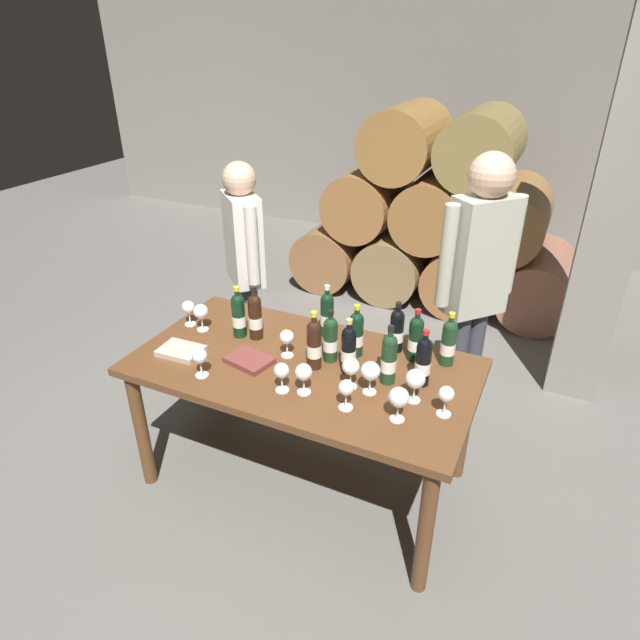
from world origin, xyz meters
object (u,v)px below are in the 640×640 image
object	(u,v)px
wine_glass_4	(446,395)
wine_glass_5	(351,367)
dining_table	(303,379)
wine_glass_2	(346,389)
wine_bottle_1	(255,316)
wine_glass_0	(201,312)
wine_bottle_10	(314,344)
wine_bottle_11	(397,330)
tasting_notebook	(249,360)
wine_glass_9	(371,372)
wine_glass_11	(188,308)
taster_seated_left	(245,259)
wine_bottle_7	(327,314)
leather_ledger	(181,351)
wine_glass_6	(287,338)
wine_glass_3	(399,398)
wine_glass_10	(200,357)
sommelier_presenting	(476,279)
wine_bottle_6	(423,361)
wine_bottle_2	(356,333)
wine_bottle_5	(389,358)
wine_bottle_8	(239,315)
wine_glass_1	(415,379)
wine_glass_7	(304,373)
wine_bottle_9	(349,349)
wine_glass_8	(282,372)
wine_bottle_0	(448,342)
wine_bottle_4	(330,339)

from	to	relation	value
wine_glass_4	wine_glass_5	distance (m)	0.44
dining_table	wine_glass_2	bearing A→B (deg)	-35.68
wine_bottle_1	wine_glass_0	xyz separation A→B (m)	(-0.31, -0.05, -0.02)
wine_bottle_10	wine_bottle_11	size ratio (longest dim) A/B	1.11
tasting_notebook	wine_glass_9	bearing A→B (deg)	14.05
dining_table	wine_glass_11	distance (m)	0.79
wine_bottle_1	taster_seated_left	size ratio (longest dim) A/B	0.20
wine_bottle_7	leather_ledger	bearing A→B (deg)	-140.29
wine_glass_6	wine_bottle_7	bearing A→B (deg)	72.13
wine_glass_0	wine_glass_3	xyz separation A→B (m)	(1.22, -0.29, 0.00)
wine_glass_10	sommelier_presenting	xyz separation A→B (m)	(1.06, 1.05, 0.18)
wine_bottle_6	wine_glass_4	size ratio (longest dim) A/B	2.00
wine_bottle_2	wine_bottle_5	world-z (taller)	wine_bottle_5
wine_glass_9	tasting_notebook	world-z (taller)	wine_glass_9
wine_bottle_8	wine_bottle_6	bearing A→B (deg)	-1.11
wine_glass_0	wine_glass_1	xyz separation A→B (m)	(1.24, -0.13, 0.00)
dining_table	tasting_notebook	bearing A→B (deg)	-157.33
sommelier_presenting	wine_glass_7	bearing A→B (deg)	-120.03
wine_bottle_9	wine_glass_7	size ratio (longest dim) A/B	1.85
wine_bottle_8	taster_seated_left	size ratio (longest dim) A/B	0.19
wine_bottle_10	wine_glass_8	size ratio (longest dim) A/B	2.10
wine_glass_5	sommelier_presenting	world-z (taller)	sommelier_presenting
dining_table	tasting_notebook	world-z (taller)	tasting_notebook
wine_glass_2	wine_glass_8	xyz separation A→B (m)	(-0.32, -0.00, 0.00)
wine_bottle_0	wine_glass_11	size ratio (longest dim) A/B	1.94
wine_bottle_2	wine_bottle_4	bearing A→B (deg)	-133.88
wine_bottle_2	wine_glass_7	distance (m)	0.42
wine_glass_8	wine_glass_11	world-z (taller)	same
wine_glass_1	wine_glass_10	size ratio (longest dim) A/B	1.09
wine_glass_3	leather_ledger	xyz separation A→B (m)	(-1.17, 0.04, -0.10)
wine_bottle_5	wine_glass_3	bearing A→B (deg)	-62.70
wine_bottle_8	wine_glass_6	xyz separation A→B (m)	(0.33, -0.07, -0.02)
wine_bottle_2	wine_bottle_11	distance (m)	0.21
dining_table	leather_ledger	world-z (taller)	leather_ledger
wine_bottle_6	tasting_notebook	distance (m)	0.86
wine_bottle_10	wine_glass_1	distance (m)	0.53
dining_table	wine_glass_2	distance (m)	0.45
taster_seated_left	wine_glass_3	bearing A→B (deg)	-34.94
wine_bottle_1	wine_bottle_11	world-z (taller)	wine_bottle_1
wine_bottle_5	wine_bottle_7	bearing A→B (deg)	147.36
tasting_notebook	taster_seated_left	bearing A→B (deg)	135.18
wine_glass_2	wine_glass_6	xyz separation A→B (m)	(-0.44, 0.27, 0.00)
wine_bottle_2	wine_bottle_8	size ratio (longest dim) A/B	0.96
dining_table	wine_bottle_10	bearing A→B (deg)	-2.12
wine_bottle_9	wine_glass_6	distance (m)	0.33
wine_bottle_7	wine_bottle_10	distance (m)	0.33
wine_bottle_9	wine_glass_4	bearing A→B (deg)	-15.60
wine_glass_4	leather_ledger	xyz separation A→B (m)	(-1.34, -0.08, -0.09)
wine_glass_8	wine_glass_4	bearing A→B (deg)	11.27
wine_bottle_1	wine_bottle_7	bearing A→B (deg)	30.32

